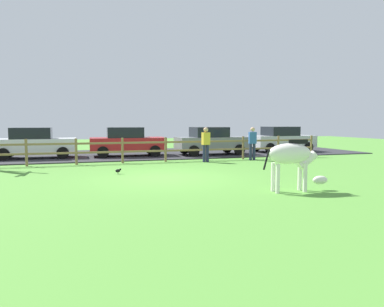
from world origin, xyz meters
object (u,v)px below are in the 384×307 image
(crow_on_grass, at_px, (118,171))
(parked_car_red, at_px, (127,141))
(parked_car_grey, at_px, (211,141))
(visitor_right_of_tree, at_px, (206,143))
(parked_car_white, at_px, (34,143))
(parked_car_silver, at_px, (282,139))
(zebra, at_px, (292,158))
(visitor_left_of_tree, at_px, (252,142))

(crow_on_grass, xyz_separation_m, parked_car_red, (1.15, 6.58, 0.72))
(parked_car_grey, relative_size, visitor_right_of_tree, 2.46)
(crow_on_grass, relative_size, visitor_right_of_tree, 0.13)
(parked_car_white, xyz_separation_m, parked_car_silver, (14.31, -0.04, 0.00))
(zebra, relative_size, parked_car_grey, 0.48)
(crow_on_grass, distance_m, parked_car_red, 6.72)
(parked_car_grey, xyz_separation_m, visitor_left_of_tree, (1.08, -3.03, 0.06))
(zebra, bearing_deg, parked_car_silver, 60.01)
(crow_on_grass, relative_size, visitor_left_of_tree, 0.13)
(parked_car_silver, height_order, visitor_right_of_tree, visitor_right_of_tree)
(parked_car_red, height_order, parked_car_silver, same)
(parked_car_red, bearing_deg, crow_on_grass, -99.95)
(zebra, distance_m, crow_on_grass, 6.37)
(zebra, height_order, visitor_left_of_tree, visitor_left_of_tree)
(crow_on_grass, distance_m, parked_car_grey, 8.38)
(parked_car_red, distance_m, visitor_left_of_tree, 6.77)
(parked_car_grey, bearing_deg, parked_car_white, 175.41)
(visitor_left_of_tree, bearing_deg, parked_car_grey, 109.61)
(parked_car_white, xyz_separation_m, visitor_left_of_tree, (10.41, -3.78, 0.06))
(parked_car_white, height_order, visitor_left_of_tree, visitor_left_of_tree)
(crow_on_grass, distance_m, parked_car_silver, 12.72)
(zebra, bearing_deg, parked_car_red, 104.87)
(parked_car_grey, distance_m, visitor_left_of_tree, 3.22)
(parked_car_silver, xyz_separation_m, visitor_right_of_tree, (-6.41, -3.89, 0.06))
(zebra, xyz_separation_m, parked_car_red, (-3.01, 11.34, -0.08))
(parked_car_white, xyz_separation_m, parked_car_grey, (9.33, -0.75, 0.00))
(parked_car_white, relative_size, parked_car_red, 0.99)
(visitor_left_of_tree, bearing_deg, parked_car_red, 147.76)
(visitor_left_of_tree, relative_size, visitor_right_of_tree, 1.00)
(visitor_right_of_tree, bearing_deg, parked_car_red, 130.56)
(crow_on_grass, xyz_separation_m, parked_car_silver, (10.78, 6.71, 0.72))
(zebra, xyz_separation_m, visitor_right_of_tree, (0.21, 7.58, -0.02))
(parked_car_grey, bearing_deg, visitor_right_of_tree, -114.18)
(parked_car_white, distance_m, parked_car_silver, 14.31)
(visitor_left_of_tree, bearing_deg, parked_car_white, 160.04)
(parked_car_silver, bearing_deg, zebra, -119.99)
(parked_car_white, relative_size, parked_car_grey, 0.99)
(parked_car_red, height_order, visitor_right_of_tree, visitor_right_of_tree)
(crow_on_grass, bearing_deg, parked_car_white, 117.61)
(zebra, bearing_deg, parked_car_white, 123.78)
(parked_car_grey, relative_size, parked_car_silver, 1.00)
(zebra, relative_size, crow_on_grass, 9.01)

